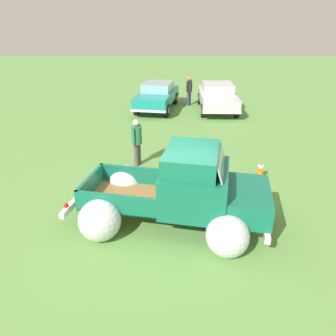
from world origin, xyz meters
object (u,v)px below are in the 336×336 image
Objects in this scene: spectator_0 at (137,140)px; show_car_0 at (157,95)px; vintage_pickup_truck at (184,195)px; spectator_1 at (189,89)px; show_car_1 at (217,96)px; lane_cone_0 at (260,169)px.

show_car_0 is at bearing -70.79° from spectator_0.
spectator_1 is at bearing 97.05° from vintage_pickup_truck.
show_car_1 is (2.11, 10.62, 0.03)m from vintage_pickup_truck.
vintage_pickup_truck is 3.63m from spectator_0.
spectator_1 is (2.08, 8.40, 0.02)m from spectator_0.
vintage_pickup_truck is 1.11× the size of show_car_1.
spectator_1 reaches higher than spectator_0.
lane_cone_0 is at bearing 130.97° from spectator_1.
spectator_1 is (0.62, 11.72, 0.16)m from vintage_pickup_truck.
spectator_1 is 2.58× the size of lane_cone_0.
spectator_0 is (-1.46, 3.32, 0.14)m from vintage_pickup_truck.
lane_cone_0 is at bearing 54.13° from vintage_pickup_truck.
spectator_0 is 2.53× the size of lane_cone_0.
show_car_1 is 1.85m from spectator_1.
spectator_1 is at bearing -82.44° from spectator_0.
spectator_1 is at bearing -125.42° from show_car_1.
vintage_pickup_truck reaches higher than spectator_1.
lane_cone_0 is at bearing 3.06° from show_car_1.
show_car_0 is 2.02m from spectator_1.
vintage_pickup_truck is 1.07× the size of show_car_0.
show_car_1 is 2.71× the size of spectator_1.
show_car_1 is 8.29m from lane_cone_0.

